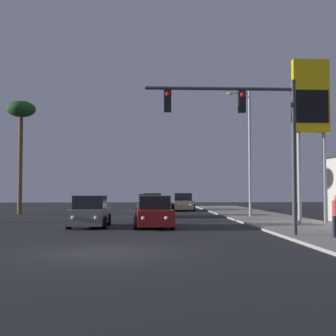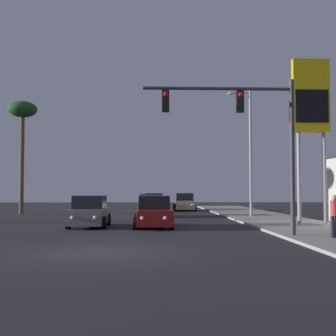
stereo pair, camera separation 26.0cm
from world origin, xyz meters
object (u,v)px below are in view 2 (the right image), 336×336
at_px(car_silver, 151,207).
at_px(pedestrian_on_sidewalk, 335,214).
at_px(street_lamp, 249,146).
at_px(gas_station_sign, 311,105).
at_px(car_tan, 185,203).
at_px(traffic_light_mast, 250,126).
at_px(car_grey, 89,213).
at_px(car_red, 153,213).
at_px(car_white, 154,203).
at_px(palm_tree_mid, 23,116).

relative_size(car_silver, pedestrian_on_sidewalk, 2.59).
distance_m(street_lamp, gas_station_sign, 8.48).
bearing_deg(car_tan, traffic_light_mast, 93.38).
xyz_separation_m(car_grey, car_red, (3.44, -0.58, 0.00)).
xyz_separation_m(car_grey, pedestrian_on_sidewalk, (10.50, -7.25, 0.27)).
distance_m(car_white, traffic_light_mast, 25.85).
relative_size(car_red, palm_tree_mid, 0.46).
distance_m(car_grey, street_lamp, 13.62).
relative_size(car_grey, street_lamp, 0.48).
bearing_deg(car_red, palm_tree_mid, -55.03).
distance_m(car_white, palm_tree_mid, 14.31).
distance_m(car_white, gas_station_sign, 22.08).
xyz_separation_m(car_silver, palm_tree_mid, (-10.70, 4.42, 7.37)).
xyz_separation_m(car_grey, car_white, (3.59, 19.14, 0.00)).
bearing_deg(gas_station_sign, palm_tree_mid, 144.01).
xyz_separation_m(car_white, traffic_light_mast, (3.86, -25.26, 3.91)).
bearing_deg(pedestrian_on_sidewalk, car_red, 136.63).
bearing_deg(traffic_light_mast, palm_tree_mid, 126.86).
bearing_deg(car_tan, gas_station_sign, 106.82).
relative_size(car_silver, palm_tree_mid, 0.46).
bearing_deg(car_tan, car_red, 82.47).
bearing_deg(car_red, street_lamp, -131.75).
height_order(car_red, car_white, same).
bearing_deg(car_grey, traffic_light_mast, 141.98).
distance_m(street_lamp, palm_tree_mid, 18.89).
xyz_separation_m(car_tan, pedestrian_on_sidewalk, (3.97, -26.55, 0.27)).
xyz_separation_m(car_white, gas_station_sign, (8.41, -19.56, 5.86)).
xyz_separation_m(traffic_light_mast, palm_tree_mid, (-14.83, 19.78, 3.46)).
xyz_separation_m(car_red, traffic_light_mast, (4.01, -5.54, 3.91)).
height_order(gas_station_sign, palm_tree_mid, palm_tree_mid).
relative_size(street_lamp, palm_tree_mid, 0.96).
xyz_separation_m(car_grey, traffic_light_mast, (7.45, -6.12, 3.91)).
height_order(car_grey, car_red, same).
relative_size(car_red, car_white, 1.01).
distance_m(car_red, traffic_light_mast, 7.88).
distance_m(gas_station_sign, pedestrian_on_sidewalk, 8.95).
height_order(car_grey, car_white, same).
height_order(car_red, palm_tree_mid, palm_tree_mid).
height_order(car_grey, pedestrian_on_sidewalk, pedestrian_on_sidewalk).
distance_m(traffic_light_mast, pedestrian_on_sidewalk, 4.88).
bearing_deg(gas_station_sign, pedestrian_on_sidewalk, -102.40).
bearing_deg(pedestrian_on_sidewalk, palm_tree_mid, 130.53).
relative_size(car_red, street_lamp, 0.48).
distance_m(car_silver, car_white, 9.90).
relative_size(car_white, traffic_light_mast, 0.66).
bearing_deg(car_white, car_tan, -177.42).
relative_size(car_red, gas_station_sign, 0.48).
relative_size(car_red, traffic_light_mast, 0.67).
bearing_deg(street_lamp, traffic_light_mast, -101.65).
xyz_separation_m(car_white, pedestrian_on_sidewalk, (6.91, -26.39, 0.27)).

